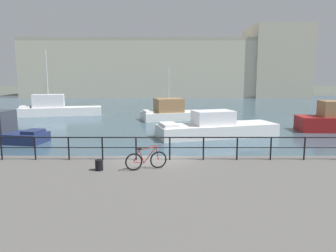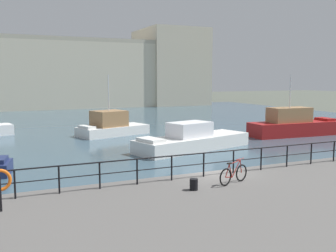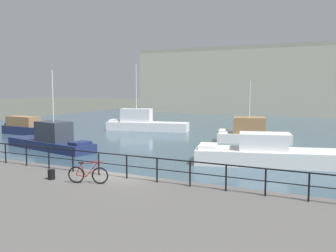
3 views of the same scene
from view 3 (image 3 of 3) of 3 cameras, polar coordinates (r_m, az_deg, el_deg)
ground_plane at (r=18.75m, az=-6.65°, el=-10.25°), size 240.00×240.00×0.00m
water_basin at (r=46.58m, az=14.27°, el=-0.66°), size 80.00×60.00×0.01m
quay_promenade at (r=13.91m, az=-22.06°, el=-14.13°), size 56.00×13.00×1.09m
harbor_building at (r=74.14m, az=23.35°, el=6.26°), size 61.03×14.45×15.23m
moored_harbor_tender at (r=26.45m, az=14.41°, el=-4.02°), size 10.04×5.35×2.10m
moored_blue_motorboat at (r=36.57m, az=12.27°, el=-0.96°), size 7.17×4.55×5.70m
moored_white_yacht at (r=45.23m, az=-3.59°, el=0.45°), size 9.81×4.26×7.76m
moored_small_launch at (r=44.07m, az=-19.96°, el=-0.19°), size 7.63×2.34×1.93m
moored_cabin_cruiser at (r=33.03m, az=-16.84°, el=-1.99°), size 9.41×3.88×6.48m
quay_railing at (r=17.76m, az=-8.25°, el=-5.13°), size 20.13×0.07×1.08m
parked_bicycle at (r=16.78m, az=-11.78°, el=-7.05°), size 1.69×0.63×0.98m
mooring_bollard at (r=17.95m, az=-16.90°, el=-6.88°), size 0.32×0.32×0.44m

